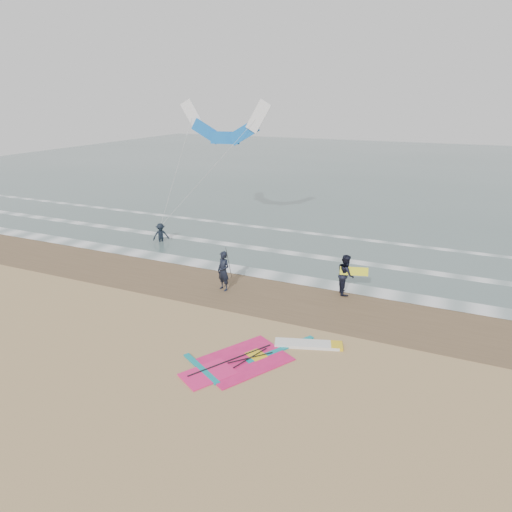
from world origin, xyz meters
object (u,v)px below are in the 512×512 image
at_px(person_standing, 223,271).
at_px(person_walking, 346,274).
at_px(surf_kite, 224,127).
at_px(person_wading, 160,230).
at_px(windsurf_rig, 262,356).

distance_m(person_standing, person_walking, 5.83).
bearing_deg(surf_kite, person_walking, -31.91).
bearing_deg(person_standing, person_walking, 40.36).
xyz_separation_m(person_standing, person_walking, (5.49, 1.99, -0.01)).
distance_m(person_standing, person_wading, 8.95).
xyz_separation_m(windsurf_rig, surf_kite, (-8.07, 12.71, 7.11)).
bearing_deg(person_standing, person_wading, 165.37).
xyz_separation_m(windsurf_rig, person_standing, (-4.13, 4.85, 0.95)).
xyz_separation_m(person_wading, surf_kite, (3.38, 2.72, 6.34)).
xyz_separation_m(person_standing, surf_kite, (-3.95, 7.86, 6.16)).
bearing_deg(person_walking, person_standing, 85.86).
relative_size(person_standing, person_walking, 1.01).
relative_size(windsurf_rig, surf_kite, 0.67).
bearing_deg(person_wading, surf_kite, -5.48).
height_order(person_walking, person_wading, person_walking).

